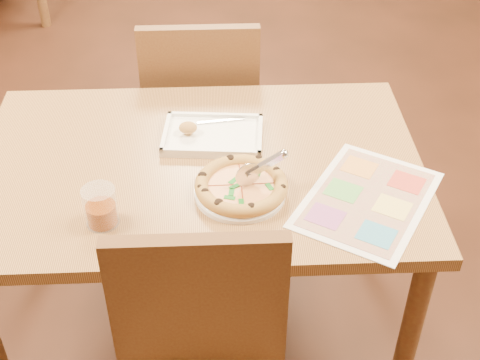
{
  "coord_description": "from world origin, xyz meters",
  "views": [
    {
      "loc": [
        0.05,
        -1.55,
        1.9
      ],
      "look_at": [
        0.11,
        -0.15,
        0.77
      ],
      "focal_mm": 50.0,
      "sensor_mm": 36.0,
      "label": 1
    }
  ],
  "objects_px": {
    "dining_table": "(200,185)",
    "plate": "(240,192)",
    "appetizer_tray": "(211,136)",
    "menu": "(367,199)",
    "pizza_cutter": "(260,168)",
    "pizza": "(241,186)",
    "chair_far": "(201,98)",
    "glass_tumbler": "(101,209)"
  },
  "relations": [
    {
      "from": "dining_table",
      "to": "glass_tumbler",
      "type": "xyz_separation_m",
      "value": [
        -0.25,
        -0.25,
        0.13
      ]
    },
    {
      "from": "chair_far",
      "to": "pizza_cutter",
      "type": "distance_m",
      "value": 0.79
    },
    {
      "from": "chair_far",
      "to": "glass_tumbler",
      "type": "relative_size",
      "value": 4.3
    },
    {
      "from": "chair_far",
      "to": "pizza",
      "type": "height_order",
      "value": "chair_far"
    },
    {
      "from": "chair_far",
      "to": "menu",
      "type": "xyz_separation_m",
      "value": [
        0.46,
        -0.79,
        0.16
      ]
    },
    {
      "from": "appetizer_tray",
      "to": "glass_tumbler",
      "type": "height_order",
      "value": "glass_tumbler"
    },
    {
      "from": "plate",
      "to": "appetizer_tray",
      "type": "bearing_deg",
      "value": 106.11
    },
    {
      "from": "pizza",
      "to": "glass_tumbler",
      "type": "height_order",
      "value": "glass_tumbler"
    },
    {
      "from": "menu",
      "to": "pizza",
      "type": "bearing_deg",
      "value": 172.55
    },
    {
      "from": "dining_table",
      "to": "menu",
      "type": "distance_m",
      "value": 0.5
    },
    {
      "from": "plate",
      "to": "glass_tumbler",
      "type": "bearing_deg",
      "value": -164.68
    },
    {
      "from": "plate",
      "to": "appetizer_tray",
      "type": "distance_m",
      "value": 0.28
    },
    {
      "from": "pizza",
      "to": "appetizer_tray",
      "type": "xyz_separation_m",
      "value": [
        -0.08,
        0.26,
        -0.02
      ]
    },
    {
      "from": "glass_tumbler",
      "to": "menu",
      "type": "distance_m",
      "value": 0.71
    },
    {
      "from": "plate",
      "to": "pizza_cutter",
      "type": "height_order",
      "value": "pizza_cutter"
    },
    {
      "from": "appetizer_tray",
      "to": "menu",
      "type": "height_order",
      "value": "appetizer_tray"
    },
    {
      "from": "pizza",
      "to": "glass_tumbler",
      "type": "distance_m",
      "value": 0.38
    },
    {
      "from": "pizza_cutter",
      "to": "menu",
      "type": "relative_size",
      "value": 0.33
    },
    {
      "from": "pizza",
      "to": "dining_table",
      "type": "bearing_deg",
      "value": 128.83
    },
    {
      "from": "dining_table",
      "to": "plate",
      "type": "xyz_separation_m",
      "value": [
        0.11,
        -0.15,
        0.09
      ]
    },
    {
      "from": "dining_table",
      "to": "pizza_cutter",
      "type": "distance_m",
      "value": 0.27
    },
    {
      "from": "pizza",
      "to": "pizza_cutter",
      "type": "distance_m",
      "value": 0.08
    },
    {
      "from": "pizza",
      "to": "glass_tumbler",
      "type": "relative_size",
      "value": 2.34
    },
    {
      "from": "dining_table",
      "to": "appetizer_tray",
      "type": "height_order",
      "value": "appetizer_tray"
    },
    {
      "from": "plate",
      "to": "menu",
      "type": "distance_m",
      "value": 0.35
    },
    {
      "from": "appetizer_tray",
      "to": "menu",
      "type": "bearing_deg",
      "value": -35.98
    },
    {
      "from": "dining_table",
      "to": "glass_tumbler",
      "type": "height_order",
      "value": "glass_tumbler"
    },
    {
      "from": "chair_far",
      "to": "appetizer_tray",
      "type": "distance_m",
      "value": 0.51
    },
    {
      "from": "chair_far",
      "to": "pizza_cutter",
      "type": "xyz_separation_m",
      "value": [
        0.17,
        -0.74,
        0.23
      ]
    },
    {
      "from": "dining_table",
      "to": "chair_far",
      "type": "height_order",
      "value": "chair_far"
    },
    {
      "from": "glass_tumbler",
      "to": "dining_table",
      "type": "bearing_deg",
      "value": 45.04
    },
    {
      "from": "plate",
      "to": "appetizer_tray",
      "type": "relative_size",
      "value": 0.79
    },
    {
      "from": "pizza_cutter",
      "to": "menu",
      "type": "bearing_deg",
      "value": -31.1
    },
    {
      "from": "dining_table",
      "to": "pizza_cutter",
      "type": "bearing_deg",
      "value": -39.13
    },
    {
      "from": "glass_tumbler",
      "to": "chair_far",
      "type": "bearing_deg",
      "value": 73.69
    },
    {
      "from": "chair_far",
      "to": "appetizer_tray",
      "type": "xyz_separation_m",
      "value": [
        0.04,
        -0.49,
        0.16
      ]
    },
    {
      "from": "chair_far",
      "to": "appetizer_tray",
      "type": "height_order",
      "value": "chair_far"
    },
    {
      "from": "dining_table",
      "to": "menu",
      "type": "xyz_separation_m",
      "value": [
        0.46,
        -0.19,
        0.09
      ]
    },
    {
      "from": "pizza",
      "to": "appetizer_tray",
      "type": "bearing_deg",
      "value": 107.14
    },
    {
      "from": "glass_tumbler",
      "to": "menu",
      "type": "height_order",
      "value": "glass_tumbler"
    },
    {
      "from": "chair_far",
      "to": "pizza",
      "type": "distance_m",
      "value": 0.78
    },
    {
      "from": "pizza_cutter",
      "to": "dining_table",
      "type": "bearing_deg",
      "value": 120.02
    }
  ]
}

